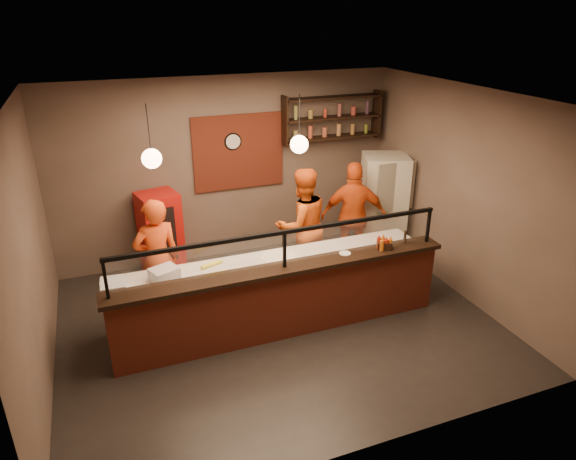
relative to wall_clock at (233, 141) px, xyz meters
name	(u,v)px	position (x,y,z in m)	size (l,w,h in m)	color
floor	(277,322)	(-0.10, -2.46, -2.10)	(6.00, 6.00, 0.00)	black
ceiling	(275,98)	(-0.10, -2.46, 1.10)	(6.00, 6.00, 0.00)	#332A27
wall_back	(228,170)	(-0.10, 0.04, -0.50)	(6.00, 6.00, 0.00)	#6B574F
wall_left	(28,257)	(-3.10, -2.46, -0.50)	(5.00, 5.00, 0.00)	#6B574F
wall_right	(462,194)	(2.90, -2.46, -0.50)	(5.00, 5.00, 0.00)	#6B574F
wall_front	(370,319)	(-0.10, -4.96, -0.50)	(6.00, 6.00, 0.00)	#6B574F
brick_patch	(239,152)	(0.10, 0.01, -0.20)	(1.60, 0.04, 1.30)	#973721
service_counter	(285,303)	(-0.10, -2.76, -1.60)	(4.60, 0.25, 1.00)	#973721
counter_ledge	(285,269)	(-0.10, -2.76, -1.07)	(4.70, 0.37, 0.06)	black
worktop_cabinet	(273,290)	(-0.10, -2.26, -1.68)	(4.60, 0.75, 0.85)	gray
worktop	(272,263)	(-0.10, -2.26, -1.23)	(4.60, 0.75, 0.05)	silver
sneeze_guard	(284,245)	(-0.10, -2.76, -0.73)	(4.50, 0.05, 0.52)	white
wall_shelving	(332,118)	(1.80, -0.14, 0.30)	(1.84, 0.28, 0.85)	black
wall_clock	(233,141)	(0.00, 0.00, 0.00)	(0.30, 0.30, 0.04)	black
pendant_left	(152,158)	(-1.60, -2.26, 0.45)	(0.24, 0.24, 0.77)	black
pendant_right	(299,144)	(0.30, -2.26, 0.45)	(0.24, 0.24, 0.77)	black
cook_left	(158,260)	(-1.61, -1.64, -1.19)	(0.66, 0.44, 1.82)	#DC4514
cook_mid	(302,225)	(0.75, -1.32, -1.15)	(0.93, 0.72, 1.91)	#E25915
cook_right	(354,216)	(1.72, -1.26, -1.16)	(1.11, 0.46, 1.89)	#E05015
fridge	(383,205)	(2.50, -0.91, -1.18)	(0.77, 0.71, 1.84)	beige
red_cooler	(161,234)	(-1.39, -0.31, -1.38)	(0.62, 0.57, 1.44)	#B1110B
pizza_dough	(279,257)	(0.04, -2.18, -1.19)	(0.53, 0.53, 0.01)	white
prep_tub_a	(113,285)	(-2.25, -2.28, -1.13)	(0.30, 0.24, 0.15)	silver
prep_tub_b	(164,274)	(-1.60, -2.26, -1.11)	(0.34, 0.27, 0.17)	silver
prep_tub_c	(114,289)	(-2.25, -2.41, -1.12)	(0.30, 0.24, 0.15)	white
rolling_pin	(212,264)	(-0.93, -2.09, -1.17)	(0.06, 0.06, 0.33)	yellow
condiment_caddy	(384,245)	(1.41, -2.75, -0.99)	(0.20, 0.15, 0.11)	black
pepper_mill	(405,237)	(1.80, -2.68, -0.95)	(0.04, 0.04, 0.18)	black
small_plate	(345,253)	(0.82, -2.70, -1.03)	(0.16, 0.16, 0.01)	silver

